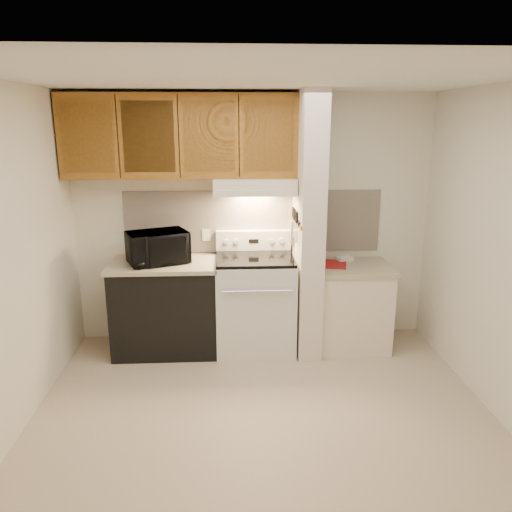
{
  "coord_description": "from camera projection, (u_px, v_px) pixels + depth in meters",
  "views": [
    {
      "loc": [
        -0.25,
        -3.5,
        2.22
      ],
      "look_at": [
        -0.01,
        0.75,
        1.07
      ],
      "focal_mm": 35.0,
      "sensor_mm": 36.0,
      "label": 1
    }
  ],
  "objects": [
    {
      "name": "range_hood",
      "position": [
        254.0,
        186.0,
        4.77
      ],
      "size": [
        0.78,
        0.44,
        0.15
      ],
      "primitive_type": "cube",
      "color": "silver",
      "rests_on": "upper_cabinets"
    },
    {
      "name": "right_countertop",
      "position": [
        353.0,
        267.0,
        4.91
      ],
      "size": [
        0.74,
        0.64,
        0.04
      ],
      "primitive_type": "cube",
      "color": "tan",
      "rests_on": "right_cab_base"
    },
    {
      "name": "backsplash",
      "position": [
        253.0,
        221.0,
        5.08
      ],
      "size": [
        2.6,
        0.02,
        0.63
      ],
      "primitive_type": "cube",
      "color": "#F1DDCB",
      "rests_on": "wall_back"
    },
    {
      "name": "pillar_trim",
      "position": [
        296.0,
        221.0,
        4.76
      ],
      "size": [
        0.01,
        0.7,
        0.04
      ],
      "primitive_type": "cube",
      "color": "#965F20",
      "rests_on": "partition_pillar"
    },
    {
      "name": "cab_door_d",
      "position": [
        269.0,
        137.0,
        4.55
      ],
      "size": [
        0.46,
        0.01,
        0.63
      ],
      "primitive_type": "cube",
      "color": "#965F20",
      "rests_on": "upper_cabinets"
    },
    {
      "name": "hood_lip",
      "position": [
        255.0,
        193.0,
        4.58
      ],
      "size": [
        0.78,
        0.04,
        0.06
      ],
      "primitive_type": "cube",
      "color": "silver",
      "rests_on": "range_hood"
    },
    {
      "name": "cab_gap_c",
      "position": [
        239.0,
        137.0,
        4.54
      ],
      "size": [
        0.01,
        0.01,
        0.73
      ],
      "primitive_type": "cube",
      "color": "black",
      "rests_on": "upper_cabinets"
    },
    {
      "name": "range_backguard",
      "position": [
        253.0,
        240.0,
        5.08
      ],
      "size": [
        0.76,
        0.08,
        0.2
      ],
      "primitive_type": "cube",
      "color": "silver",
      "rests_on": "range_body"
    },
    {
      "name": "wall_left",
      "position": [
        11.0,
        263.0,
        3.54
      ],
      "size": [
        0.02,
        3.0,
        2.5
      ],
      "primitive_type": "cube",
      "color": "silver",
      "rests_on": "floor"
    },
    {
      "name": "range_knob_left_inner",
      "position": [
        236.0,
        241.0,
        5.03
      ],
      "size": [
        0.05,
        0.02,
        0.05
      ],
      "primitive_type": "cylinder",
      "rotation": [
        1.57,
        0.0,
        0.0
      ],
      "color": "silver",
      "rests_on": "range_backguard"
    },
    {
      "name": "range_knob_right_outer",
      "position": [
        281.0,
        241.0,
        5.05
      ],
      "size": [
        0.05,
        0.02,
        0.05
      ],
      "primitive_type": "cylinder",
      "rotation": [
        1.57,
        0.0,
        0.0
      ],
      "color": "silver",
      "rests_on": "range_backguard"
    },
    {
      "name": "knife_blade_b",
      "position": [
        296.0,
        233.0,
        4.64
      ],
      "size": [
        0.01,
        0.04,
        0.18
      ],
      "primitive_type": "cube",
      "color": "silver",
      "rests_on": "knife_strip"
    },
    {
      "name": "spoon_rest",
      "position": [
        155.0,
        256.0,
        4.99
      ],
      "size": [
        0.22,
        0.08,
        0.02
      ],
      "primitive_type": "cube",
      "rotation": [
        0.0,
        0.0,
        0.02
      ],
      "color": "black",
      "rests_on": "left_countertop"
    },
    {
      "name": "red_folder",
      "position": [
        334.0,
        264.0,
        4.93
      ],
      "size": [
        0.3,
        0.36,
        0.01
      ],
      "primitive_type": "cube",
      "rotation": [
        0.0,
        0.0,
        -0.24
      ],
      "color": "maroon",
      "rests_on": "right_countertop"
    },
    {
      "name": "teal_jar",
      "position": [
        136.0,
        252.0,
        4.99
      ],
      "size": [
        0.09,
        0.09,
        0.09
      ],
      "primitive_type": "cylinder",
      "rotation": [
        0.0,
        0.0,
        0.13
      ],
      "color": "#256757",
      "rests_on": "left_countertop"
    },
    {
      "name": "knife_handle_e",
      "position": [
        293.0,
        212.0,
        4.83
      ],
      "size": [
        0.02,
        0.02,
        0.1
      ],
      "primitive_type": "cylinder",
      "color": "black",
      "rests_on": "knife_strip"
    },
    {
      "name": "cab_door_c",
      "position": [
        209.0,
        137.0,
        4.52
      ],
      "size": [
        0.46,
        0.01,
        0.63
      ],
      "primitive_type": "cube",
      "color": "#965F20",
      "rests_on": "upper_cabinets"
    },
    {
      "name": "oven_window",
      "position": [
        257.0,
        312.0,
        4.64
      ],
      "size": [
        0.5,
        0.01,
        0.3
      ],
      "primitive_type": "cube",
      "color": "black",
      "rests_on": "range_body"
    },
    {
      "name": "knife_handle_a",
      "position": [
        297.0,
        218.0,
        4.54
      ],
      "size": [
        0.02,
        0.02,
        0.1
      ],
      "primitive_type": "cylinder",
      "color": "black",
      "rests_on": "knife_strip"
    },
    {
      "name": "knife_blade_e",
      "position": [
        293.0,
        228.0,
        4.88
      ],
      "size": [
        0.01,
        0.04,
        0.18
      ],
      "primitive_type": "cube",
      "color": "silver",
      "rests_on": "knife_strip"
    },
    {
      "name": "oven_mitt",
      "position": [
        292.0,
        232.0,
        4.96
      ],
      "size": [
        0.03,
        0.1,
        0.23
      ],
      "primitive_type": "cube",
      "color": "slate",
      "rests_on": "partition_pillar"
    },
    {
      "name": "cab_gap_b",
      "position": [
        179.0,
        137.0,
        4.51
      ],
      "size": [
        0.01,
        0.01,
        0.73
      ],
      "primitive_type": "cube",
      "color": "black",
      "rests_on": "upper_cabinets"
    },
    {
      "name": "left_countertop",
      "position": [
        164.0,
        264.0,
        4.81
      ],
      "size": [
        1.04,
        0.67,
        0.04
      ],
      "primitive_type": "cube",
      "color": "tan",
      "rests_on": "dishwasher_front"
    },
    {
      "name": "right_cab_base",
      "position": [
        351.0,
        308.0,
        5.02
      ],
      "size": [
        0.7,
        0.6,
        0.81
      ],
      "primitive_type": "cube",
      "color": "silver",
      "rests_on": "floor"
    },
    {
      "name": "knife_blade_a",
      "position": [
        297.0,
        234.0,
        4.57
      ],
      "size": [
        0.01,
        0.03,
        0.16
      ],
      "primitive_type": "cube",
      "color": "silver",
      "rests_on": "knife_strip"
    },
    {
      "name": "knife_handle_d",
      "position": [
        294.0,
        213.0,
        4.76
      ],
      "size": [
        0.02,
        0.02,
        0.1
      ],
      "primitive_type": "cylinder",
      "color": "black",
      "rests_on": "knife_strip"
    },
    {
      "name": "cooktop",
      "position": [
        255.0,
        258.0,
        4.83
      ],
      "size": [
        0.74,
        0.64,
        0.03
      ],
      "primitive_type": "cube",
      "color": "black",
      "rests_on": "range_body"
    },
    {
      "name": "wall_right",
      "position": [
        503.0,
        255.0,
        3.74
      ],
      "size": [
        0.02,
        3.0,
        2.5
      ],
      "primitive_type": "cube",
      "color": "silver",
      "rests_on": "floor"
    },
    {
      "name": "knife_strip",
      "position": [
        296.0,
        220.0,
        4.7
      ],
      "size": [
        0.02,
        0.42,
        0.04
      ],
      "primitive_type": "cube",
      "color": "black",
      "rests_on": "partition_pillar"
    },
    {
      "name": "ceiling",
      "position": [
        264.0,
        78.0,
        3.31
      ],
      "size": [
        3.6,
        3.6,
        0.0
      ],
      "primitive_type": "plane",
      "rotation": [
        3.14,
        0.0,
        0.0
      ],
      "color": "white",
      "rests_on": "wall_back"
    },
    {
      "name": "cab_door_b",
      "position": [
        148.0,
        137.0,
        4.49
      ],
      "size": [
        0.46,
        0.01,
        0.63
      ],
      "primitive_type": "cube",
      "color": "#965F20",
      "rests_on": "upper_cabinets"
    },
    {
      "name": "cab_gap_a",
      "position": [
        118.0,
        137.0,
        4.48
      ],
      "size": [
        0.01,
        0.01,
        0.73
      ],
      "primitive_type": "cube",
      "color": "black",
      "rests_on": "upper_cabinets"
    },
    {
      "name": "knife_handle_b",
      "position": [
        296.0,
        217.0,
        4.6
      ],
      "size": [
        0.02,
        0.02,
        0.1
      ],
      "primitive_type": "cylinder",
      "color": "black",
      "rests_on": "knife_strip"
    },
    {
      "name": "knife_blade_c",
      "position": [
        295.0,
        233.0,
        4.73
      ],
      "size": [
        0.01,
        0.04,
        0.2
      ],
      "primitive_type": "cube",
      "color": "silver",
      "rests_on": "knife_strip"
    },
    {
      "name": "range_display",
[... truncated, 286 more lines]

